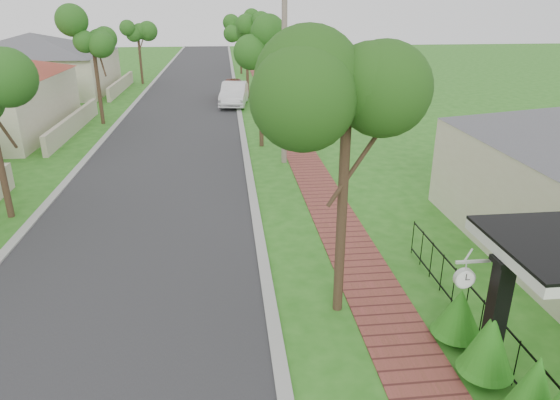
{
  "coord_description": "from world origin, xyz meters",
  "views": [
    {
      "loc": [
        -0.2,
        -8.22,
        6.64
      ],
      "look_at": [
        1.21,
        4.75,
        1.5
      ],
      "focal_mm": 32.0,
      "sensor_mm": 36.0,
      "label": 1
    }
  ],
  "objects_px": {
    "parked_car_white": "(234,94)",
    "station_clock": "(465,277)",
    "utility_pole": "(284,66)",
    "near_tree": "(347,111)",
    "porch_post": "(494,326)",
    "parked_car_red": "(233,89)"
  },
  "relations": [
    {
      "from": "parked_car_white",
      "to": "near_tree",
      "type": "xyz_separation_m",
      "value": [
        1.8,
        -25.43,
        3.85
      ]
    },
    {
      "from": "parked_car_white",
      "to": "station_clock",
      "type": "distance_m",
      "value": 27.8
    },
    {
      "from": "porch_post",
      "to": "near_tree",
      "type": "bearing_deg",
      "value": 133.23
    },
    {
      "from": "porch_post",
      "to": "parked_car_red",
      "type": "height_order",
      "value": "porch_post"
    },
    {
      "from": "parked_car_white",
      "to": "station_clock",
      "type": "bearing_deg",
      "value": -75.45
    },
    {
      "from": "parked_car_white",
      "to": "near_tree",
      "type": "relative_size",
      "value": 0.82
    },
    {
      "from": "parked_car_red",
      "to": "near_tree",
      "type": "xyz_separation_m",
      "value": [
        1.8,
        -28.06,
        3.9
      ]
    },
    {
      "from": "utility_pole",
      "to": "near_tree",
      "type": "bearing_deg",
      "value": -90.49
    },
    {
      "from": "parked_car_red",
      "to": "parked_car_white",
      "type": "bearing_deg",
      "value": -88.72
    },
    {
      "from": "parked_car_red",
      "to": "parked_car_white",
      "type": "relative_size",
      "value": 0.91
    },
    {
      "from": "parked_car_red",
      "to": "utility_pole",
      "type": "height_order",
      "value": "utility_pole"
    },
    {
      "from": "station_clock",
      "to": "near_tree",
      "type": "bearing_deg",
      "value": 131.53
    },
    {
      "from": "porch_post",
      "to": "parked_car_white",
      "type": "relative_size",
      "value": 0.53
    },
    {
      "from": "parked_car_red",
      "to": "near_tree",
      "type": "distance_m",
      "value": 28.39
    },
    {
      "from": "near_tree",
      "to": "utility_pole",
      "type": "height_order",
      "value": "utility_pole"
    },
    {
      "from": "porch_post",
      "to": "station_clock",
      "type": "distance_m",
      "value": 1.04
    },
    {
      "from": "near_tree",
      "to": "parked_car_red",
      "type": "bearing_deg",
      "value": 93.67
    },
    {
      "from": "station_clock",
      "to": "porch_post",
      "type": "bearing_deg",
      "value": -39.23
    },
    {
      "from": "near_tree",
      "to": "utility_pole",
      "type": "bearing_deg",
      "value": 89.51
    },
    {
      "from": "near_tree",
      "to": "station_clock",
      "type": "xyz_separation_m",
      "value": [
        1.86,
        -2.1,
        -2.69
      ]
    },
    {
      "from": "porch_post",
      "to": "station_clock",
      "type": "bearing_deg",
      "value": 140.77
    },
    {
      "from": "utility_pole",
      "to": "station_clock",
      "type": "xyz_separation_m",
      "value": [
        1.76,
        -13.73,
        -2.25
      ]
    }
  ]
}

